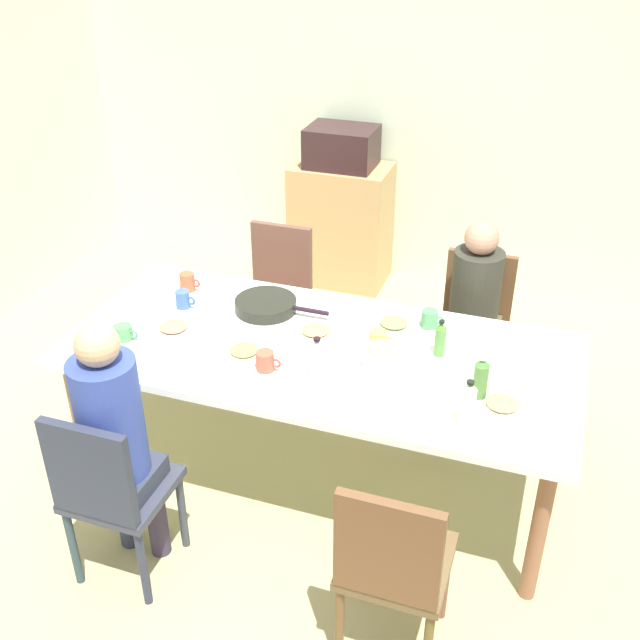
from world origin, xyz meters
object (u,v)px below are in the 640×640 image
at_px(cup_1, 124,332).
at_px(bottle_2, 317,363).
at_px(cup_6, 266,361).
at_px(cup_3, 378,339).
at_px(plate_3, 174,329).
at_px(bottle_1, 440,339).
at_px(chair_0, 473,323).
at_px(side_cabinet, 341,224).
at_px(plate_2, 316,332).
at_px(person_1, 115,434).
at_px(cup_5, 183,299).
at_px(plate_1, 394,325).
at_px(cup_2, 101,358).
at_px(serving_pan, 266,305).
at_px(plate_0, 244,352).
at_px(chair_2, 392,563).
at_px(bowl_0, 383,356).
at_px(chair_1, 109,489).
at_px(bottle_3, 468,405).
at_px(plate_4, 502,406).
at_px(cup_0, 188,282).
at_px(chair_3, 276,290).
at_px(bottle_0, 481,380).
at_px(person_0, 474,304).
at_px(dining_table, 320,360).
at_px(cup_4, 430,319).
at_px(microwave, 342,147).

bearing_deg(cup_1, bottle_2, -3.06).
bearing_deg(cup_6, cup_3, 40.45).
xyz_separation_m(plate_3, bottle_1, (1.26, 0.22, 0.07)).
bearing_deg(chair_0, side_cabinet, 133.71).
distance_m(plate_2, cup_1, 0.91).
xyz_separation_m(person_1, cup_5, (-0.19, 0.96, 0.09)).
xyz_separation_m(plate_1, cup_2, (-1.16, -0.76, 0.03)).
height_order(serving_pan, cup_3, cup_3).
height_order(plate_3, cup_1, cup_1).
relative_size(plate_0, cup_6, 2.04).
bearing_deg(bottle_2, plate_0, 164.16).
relative_size(chair_2, plate_0, 3.76).
distance_m(plate_0, bowl_0, 0.64).
distance_m(chair_1, bottle_3, 1.49).
bearing_deg(chair_0, bottle_2, -113.13).
xyz_separation_m(cup_2, bottle_3, (1.63, 0.10, 0.06)).
bearing_deg(chair_1, bottle_2, 42.71).
height_order(cup_1, bottle_2, bottle_2).
bearing_deg(bowl_0, chair_2, -71.86).
height_order(plate_1, plate_4, same).
bearing_deg(cup_2, bowl_0, 18.62).
bearing_deg(chair_0, cup_0, -157.45).
bearing_deg(chair_3, cup_3, -43.61).
bearing_deg(cup_0, cup_2, -92.33).
bearing_deg(bottle_0, bottle_3, -95.99).
distance_m(person_1, bottle_3, 1.42).
distance_m(cup_0, cup_1, 0.55).
distance_m(person_0, plate_1, 0.62).
height_order(bowl_0, cup_2, bowl_0).
height_order(person_1, cup_5, person_1).
bearing_deg(cup_0, dining_table, -20.11).
distance_m(dining_table, plate_3, 0.73).
bearing_deg(bottle_0, cup_4, 121.53).
distance_m(bowl_0, cup_5, 1.12).
height_order(chair_2, cup_4, chair_2).
xyz_separation_m(cup_6, bottle_2, (0.25, -0.03, 0.07)).
distance_m(bottle_0, microwave, 2.68).
distance_m(plate_4, cup_2, 1.77).
bearing_deg(bowl_0, bottle_3, -35.47).
height_order(bowl_0, microwave, microwave).
bearing_deg(cup_0, plate_4, -16.48).
distance_m(cup_3, bottle_1, 0.29).
distance_m(plate_3, bowl_0, 1.04).
xyz_separation_m(chair_1, side_cabinet, (0.01, 3.06, -0.06)).
xyz_separation_m(bowl_0, microwave, (-0.90, 2.20, 0.21)).
distance_m(plate_4, cup_3, 0.69).
bearing_deg(chair_0, bottle_1, -94.20).
bearing_deg(bottle_0, cup_6, -174.56).
bearing_deg(side_cabinet, serving_pan, -83.72).
bearing_deg(person_1, cup_5, 101.14).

